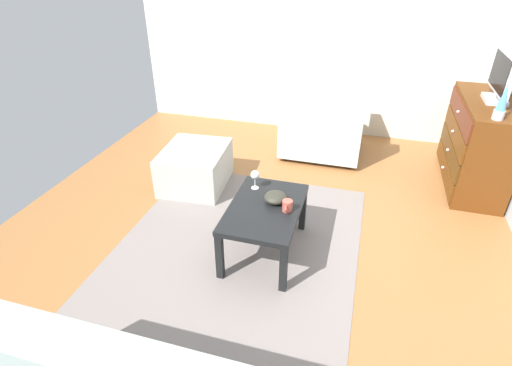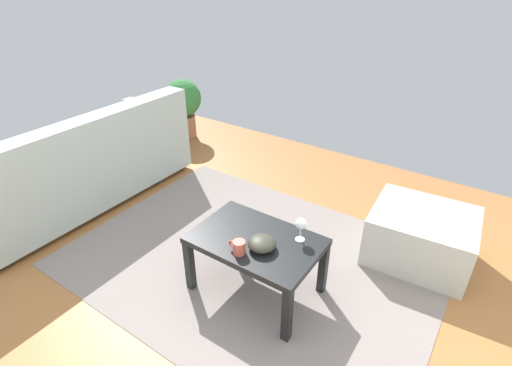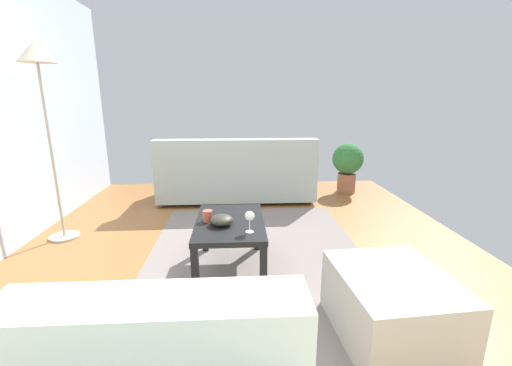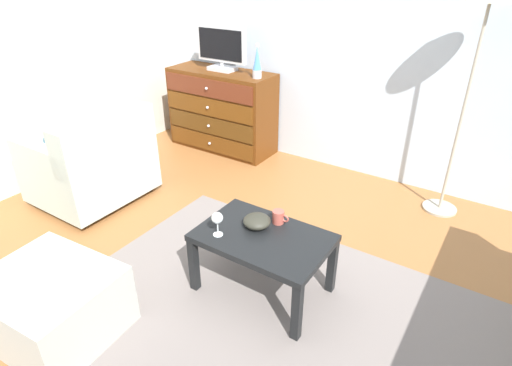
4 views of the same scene
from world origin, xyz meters
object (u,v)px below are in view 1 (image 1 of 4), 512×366
at_px(mug, 287,206).
at_px(dresser, 477,144).
at_px(bowl_decorative, 276,197).
at_px(armchair, 323,126).
at_px(tv, 501,77).
at_px(coffee_table, 265,213).
at_px(lava_lamp, 503,102).
at_px(wine_glass, 255,175).
at_px(ottoman, 195,167).

bearing_deg(mug, dresser, 136.54).
bearing_deg(bowl_decorative, dresser, 132.92).
xyz_separation_m(bowl_decorative, armchair, (-1.78, 0.12, -0.12)).
xyz_separation_m(dresser, tv, (0.01, 0.02, 0.66)).
relative_size(dresser, tv, 2.01).
relative_size(dresser, coffee_table, 1.47).
distance_m(tv, armchair, 1.75).
height_order(coffee_table, armchair, armchair).
xyz_separation_m(dresser, lava_lamp, (0.49, -0.04, 0.58)).
relative_size(coffee_table, wine_glass, 5.11).
relative_size(coffee_table, ottoman, 1.15).
distance_m(tv, coffee_table, 2.49).
bearing_deg(armchair, mug, -0.29).
bearing_deg(bowl_decorative, ottoman, -126.05).
height_order(dresser, lava_lamp, lava_lamp).
relative_size(tv, armchair, 0.66).
bearing_deg(lava_lamp, mug, -52.73).
bearing_deg(tv, wine_glass, -53.75).
distance_m(wine_glass, armchair, 1.67).
relative_size(lava_lamp, wine_glass, 2.10).
xyz_separation_m(tv, coffee_table, (1.62, -1.74, -0.73)).
relative_size(wine_glass, bowl_decorative, 0.90).
bearing_deg(mug, wine_glass, -127.29).
relative_size(tv, coffee_table, 0.73).
bearing_deg(mug, armchair, 179.71).
height_order(bowl_decorative, ottoman, bowl_decorative).
xyz_separation_m(dresser, coffee_table, (1.63, -1.72, -0.07)).
bearing_deg(mug, bowl_decorative, -129.54).
distance_m(coffee_table, armchair, 1.87).
bearing_deg(mug, tv, 135.94).
xyz_separation_m(lava_lamp, mug, (1.15, -1.50, -0.55)).
relative_size(coffee_table, mug, 7.03).
bearing_deg(coffee_table, tv, 132.85).
xyz_separation_m(lava_lamp, coffee_table, (1.14, -1.68, -0.65)).
bearing_deg(tv, bowl_decorative, -47.66).
height_order(coffee_table, bowl_decorative, bowl_decorative).
bearing_deg(armchair, lava_lamp, 64.17).
distance_m(wine_glass, bowl_decorative, 0.27).
bearing_deg(coffee_table, ottoman, -130.79).
distance_m(dresser, tv, 0.66).
height_order(dresser, mug, dresser).
height_order(coffee_table, wine_glass, wine_glass).
distance_m(dresser, mug, 2.25).
relative_size(tv, lava_lamp, 1.77).
height_order(armchair, ottoman, armchair).
height_order(lava_lamp, ottoman, lava_lamp).
distance_m(dresser, coffee_table, 2.37).
bearing_deg(lava_lamp, bowl_decorative, -56.88).
xyz_separation_m(dresser, armchair, (-0.24, -1.54, -0.09)).
relative_size(armchair, ottoman, 1.26).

